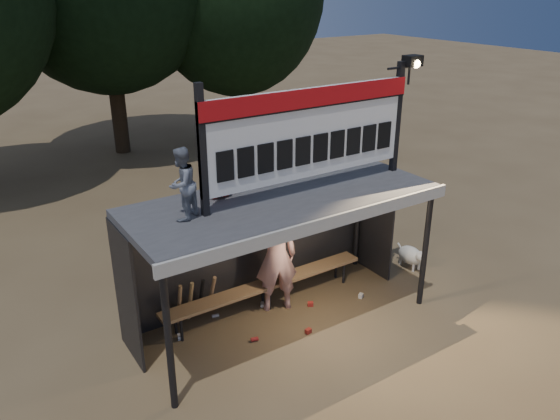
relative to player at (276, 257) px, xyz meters
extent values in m
plane|color=brown|center=(-0.13, -0.41, -1.03)|extent=(80.00, 80.00, 0.00)
imported|color=silver|center=(0.00, 0.00, 0.00)|extent=(0.87, 0.71, 2.07)
imported|color=slate|center=(-1.79, -0.36, 1.81)|extent=(0.65, 0.61, 1.05)
imported|color=#A32319|center=(-0.97, 0.15, 1.82)|extent=(0.52, 0.34, 1.06)
cube|color=#3A393C|center=(-0.13, -0.41, 1.23)|extent=(5.00, 2.00, 0.12)
cube|color=#BCB8AE|center=(-0.13, -1.43, 1.19)|extent=(5.10, 0.06, 0.20)
cylinder|color=black|center=(-2.53, -1.31, 0.07)|extent=(0.10, 0.10, 2.20)
cylinder|color=black|center=(2.27, -1.31, 0.07)|extent=(0.10, 0.10, 2.20)
cylinder|color=black|center=(-2.53, 0.49, 0.07)|extent=(0.10, 0.10, 2.20)
cylinder|color=black|center=(2.27, 0.49, 0.07)|extent=(0.10, 0.10, 2.20)
cube|color=black|center=(-0.13, 0.59, 0.07)|extent=(5.00, 0.04, 2.20)
cube|color=black|center=(-2.63, 0.09, 0.07)|extent=(0.04, 1.00, 2.20)
cube|color=black|center=(2.37, 0.09, 0.07)|extent=(0.04, 1.00, 2.20)
cylinder|color=black|center=(-0.13, 0.59, 1.12)|extent=(5.00, 0.06, 0.06)
cube|color=black|center=(-1.48, -0.41, 2.24)|extent=(0.10, 0.10, 1.90)
cube|color=black|center=(2.22, -0.41, 2.24)|extent=(0.10, 0.10, 1.90)
cube|color=white|center=(0.37, -0.41, 2.24)|extent=(3.80, 0.08, 1.40)
cube|color=red|center=(0.37, -0.46, 2.80)|extent=(3.80, 0.04, 0.28)
cube|color=black|center=(0.37, -0.47, 2.65)|extent=(3.80, 0.02, 0.03)
cube|color=black|center=(-1.16, -0.46, 1.99)|extent=(0.27, 0.03, 0.45)
cube|color=black|center=(-0.82, -0.46, 1.99)|extent=(0.27, 0.03, 0.45)
cube|color=black|center=(-0.48, -0.46, 1.99)|extent=(0.27, 0.03, 0.45)
cube|color=black|center=(-0.14, -0.46, 1.99)|extent=(0.27, 0.03, 0.45)
cube|color=black|center=(0.20, -0.46, 1.99)|extent=(0.27, 0.03, 0.45)
cube|color=black|center=(0.54, -0.46, 1.99)|extent=(0.27, 0.03, 0.45)
cube|color=black|center=(0.88, -0.46, 1.99)|extent=(0.27, 0.03, 0.45)
cube|color=black|center=(1.22, -0.46, 1.99)|extent=(0.27, 0.03, 0.45)
cube|color=black|center=(1.56, -0.46, 1.99)|extent=(0.27, 0.03, 0.45)
cube|color=black|center=(1.90, -0.46, 1.99)|extent=(0.27, 0.03, 0.45)
cylinder|color=black|center=(2.17, -0.41, 3.09)|extent=(0.50, 0.04, 0.04)
cylinder|color=black|center=(2.42, -0.41, 2.94)|extent=(0.04, 0.04, 0.30)
cube|color=black|center=(2.42, -0.46, 3.19)|extent=(0.30, 0.22, 0.18)
sphere|color=#FFD88C|center=(2.42, -0.55, 3.15)|extent=(0.14, 0.14, 0.14)
cube|color=olive|center=(-0.13, 0.14, -0.58)|extent=(4.00, 0.35, 0.06)
cylinder|color=black|center=(-1.83, 0.02, -0.81)|extent=(0.05, 0.05, 0.45)
cylinder|color=black|center=(-1.83, 0.26, -0.81)|extent=(0.05, 0.05, 0.45)
cylinder|color=black|center=(-0.13, 0.02, -0.81)|extent=(0.05, 0.05, 0.45)
cylinder|color=black|center=(-0.13, 0.26, -0.81)|extent=(0.05, 0.05, 0.45)
cylinder|color=black|center=(1.57, 0.02, -0.81)|extent=(0.05, 0.05, 0.45)
cylinder|color=black|center=(1.57, 0.26, -0.81)|extent=(0.05, 0.05, 0.45)
cylinder|color=black|center=(0.87, 11.09, 1.06)|extent=(0.50, 0.50, 4.18)
cylinder|color=#2E2014|center=(4.87, 10.09, 0.73)|extent=(0.50, 0.50, 3.52)
ellipsoid|color=beige|center=(3.12, -0.24, -0.76)|extent=(0.36, 0.58, 0.36)
sphere|color=white|center=(3.12, -0.52, -0.67)|extent=(0.22, 0.22, 0.22)
cone|color=beige|center=(3.12, -0.62, -0.69)|extent=(0.10, 0.10, 0.10)
cone|color=silver|center=(3.07, -0.54, -0.57)|extent=(0.06, 0.06, 0.07)
cone|color=beige|center=(3.17, -0.54, -0.57)|extent=(0.06, 0.06, 0.07)
cylinder|color=beige|center=(3.04, -0.42, -0.94)|extent=(0.05, 0.05, 0.18)
cylinder|color=white|center=(3.20, -0.42, -0.94)|extent=(0.05, 0.05, 0.18)
cylinder|color=beige|center=(3.04, -0.06, -0.94)|extent=(0.05, 0.05, 0.18)
cylinder|color=beige|center=(3.20, -0.06, -0.94)|extent=(0.05, 0.05, 0.18)
cylinder|color=silver|center=(3.12, 0.06, -0.69)|extent=(0.04, 0.16, 0.14)
cylinder|color=olive|center=(-1.68, 0.41, -0.60)|extent=(0.08, 0.27, 0.84)
cylinder|color=olive|center=(-1.48, 0.41, -0.60)|extent=(0.08, 0.30, 0.83)
cylinder|color=black|center=(-1.28, 0.41, -0.60)|extent=(0.08, 0.33, 0.83)
cylinder|color=#966D46|center=(-1.08, 0.41, -0.60)|extent=(0.09, 0.35, 0.82)
cube|color=#A7271C|center=(0.03, -0.95, -0.99)|extent=(0.11, 0.08, 0.08)
cylinder|color=#B7B7BD|center=(-1.07, 0.31, -1.00)|extent=(0.13, 0.09, 0.07)
cube|color=silver|center=(1.50, -0.59, -0.99)|extent=(0.12, 0.11, 0.08)
cylinder|color=#A51F1C|center=(-0.84, -0.64, -1.00)|extent=(0.13, 0.09, 0.07)
cube|color=silver|center=(-1.84, 0.08, -0.99)|extent=(0.10, 0.12, 0.08)
cylinder|color=beige|center=(-0.19, 0.17, -1.00)|extent=(0.12, 0.14, 0.07)
cube|color=#B4271E|center=(0.54, -0.30, -0.99)|extent=(0.12, 0.11, 0.08)
camera|label=1|loc=(-4.55, -7.06, 4.42)|focal=35.00mm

